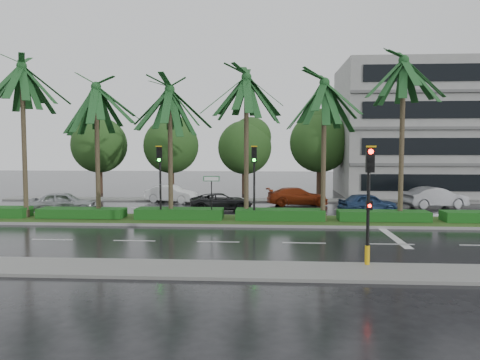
# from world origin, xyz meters

# --- Properties ---
(ground) EXTENTS (120.00, 120.00, 0.00)m
(ground) POSITION_xyz_m (0.00, 0.00, 0.00)
(ground) COLOR black
(ground) RESTS_ON ground
(near_sidewalk) EXTENTS (40.00, 2.40, 0.12)m
(near_sidewalk) POSITION_xyz_m (0.00, -10.20, 0.06)
(near_sidewalk) COLOR slate
(near_sidewalk) RESTS_ON ground
(far_sidewalk) EXTENTS (40.00, 2.00, 0.12)m
(far_sidewalk) POSITION_xyz_m (0.00, 12.00, 0.06)
(far_sidewalk) COLOR slate
(far_sidewalk) RESTS_ON ground
(median) EXTENTS (36.00, 4.00, 0.15)m
(median) POSITION_xyz_m (0.00, 1.00, 0.08)
(median) COLOR gray
(median) RESTS_ON ground
(hedge) EXTENTS (35.20, 1.40, 0.60)m
(hedge) POSITION_xyz_m (0.00, 1.00, 0.45)
(hedge) COLOR #134415
(hedge) RESTS_ON median
(lane_markings) EXTENTS (34.00, 13.06, 0.01)m
(lane_markings) POSITION_xyz_m (3.04, -0.43, 0.01)
(lane_markings) COLOR silver
(lane_markings) RESTS_ON ground
(palm_row) EXTENTS (26.30, 4.20, 10.05)m
(palm_row) POSITION_xyz_m (-1.25, 1.02, 7.87)
(palm_row) COLOR #3A2E21
(palm_row) RESTS_ON median
(signal_near) EXTENTS (0.34, 0.45, 4.36)m
(signal_near) POSITION_xyz_m (6.00, -9.39, 2.50)
(signal_near) COLOR black
(signal_near) RESTS_ON near_sidewalk
(signal_median_left) EXTENTS (0.34, 0.42, 4.36)m
(signal_median_left) POSITION_xyz_m (-4.00, 0.30, 3.00)
(signal_median_left) COLOR black
(signal_median_left) RESTS_ON median
(signal_median_right) EXTENTS (0.34, 0.42, 4.36)m
(signal_median_right) POSITION_xyz_m (1.50, 0.30, 3.00)
(signal_median_right) COLOR black
(signal_median_right) RESTS_ON median
(street_sign) EXTENTS (0.95, 0.09, 2.60)m
(street_sign) POSITION_xyz_m (-1.00, 0.48, 2.12)
(street_sign) COLOR black
(street_sign) RESTS_ON median
(bg_trees) EXTENTS (33.09, 5.57, 8.04)m
(bg_trees) POSITION_xyz_m (-0.39, 17.59, 4.87)
(bg_trees) COLOR #332417
(bg_trees) RESTS_ON ground
(building) EXTENTS (16.00, 10.00, 12.00)m
(building) POSITION_xyz_m (17.00, 18.00, 6.00)
(building) COLOR gray
(building) RESTS_ON ground
(car_silver) EXTENTS (2.63, 4.51, 1.44)m
(car_silver) POSITION_xyz_m (-11.50, 4.00, 0.72)
(car_silver) COLOR #A9ACB1
(car_silver) RESTS_ON ground
(car_white) EXTENTS (2.47, 4.41, 1.37)m
(car_white) POSITION_xyz_m (-5.50, 10.42, 0.69)
(car_white) COLOR white
(car_white) RESTS_ON ground
(car_darkgrey) EXTENTS (3.02, 4.75, 1.22)m
(car_darkgrey) POSITION_xyz_m (-1.00, 5.90, 0.61)
(car_darkgrey) COLOR black
(car_darkgrey) RESTS_ON ground
(car_red) EXTENTS (2.62, 4.90, 1.35)m
(car_red) POSITION_xyz_m (4.50, 9.24, 0.68)
(car_red) COLOR maroon
(car_red) RESTS_ON ground
(car_blue) EXTENTS (2.69, 4.23, 1.34)m
(car_blue) POSITION_xyz_m (9.00, 5.38, 0.67)
(car_blue) COLOR navy
(car_blue) RESTS_ON ground
(car_grey) EXTENTS (2.71, 4.88, 1.53)m
(car_grey) POSITION_xyz_m (14.48, 8.35, 0.76)
(car_grey) COLOR #55575A
(car_grey) RESTS_ON ground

